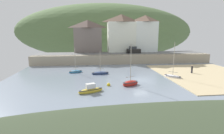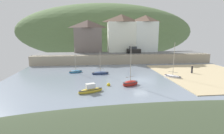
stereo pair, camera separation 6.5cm
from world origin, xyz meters
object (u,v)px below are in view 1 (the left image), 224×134
at_px(motorboat_with_cabin, 91,90).
at_px(sailboat_far_left, 130,83).
at_px(waterfront_building_left, 88,36).
at_px(sailboat_tall_mast, 76,71).
at_px(fishing_boat_green, 173,76).
at_px(parked_car_near_slipway, 133,50).
at_px(person_on_slipway, 192,69).
at_px(waterfront_building_right, 145,33).
at_px(waterfront_building_centre, 121,33).
at_px(sailboat_white_hull, 100,73).
at_px(mooring_buoy, 109,85).

relative_size(motorboat_with_cabin, sailboat_far_left, 0.56).
bearing_deg(waterfront_building_left, sailboat_tall_mast, -97.77).
xyz_separation_m(fishing_boat_green, parked_car_near_slipway, (-2.74, 19.94, 2.94)).
bearing_deg(sailboat_far_left, parked_car_near_slipway, 48.14).
relative_size(fishing_boat_green, person_on_slipway, 4.10).
bearing_deg(parked_car_near_slipway, waterfront_building_right, 48.72).
bearing_deg(waterfront_building_centre, sailboat_far_left, -96.61).
relative_size(waterfront_building_left, person_on_slipway, 5.88).
xyz_separation_m(waterfront_building_centre, waterfront_building_right, (7.46, 0.00, -0.09)).
relative_size(sailboat_white_hull, motorboat_with_cabin, 1.28).
distance_m(waterfront_building_centre, motorboat_with_cabin, 33.36).
bearing_deg(person_on_slipway, sailboat_white_hull, 175.15).
bearing_deg(person_on_slipway, waterfront_building_right, 99.16).
bearing_deg(waterfront_building_right, sailboat_tall_mast, -138.27).
bearing_deg(sailboat_far_left, sailboat_white_hull, 89.96).
xyz_separation_m(sailboat_tall_mast, mooring_buoy, (5.92, -10.20, -0.07)).
bearing_deg(waterfront_building_right, waterfront_building_left, 180.00).
xyz_separation_m(sailboat_tall_mast, parked_car_near_slipway, (15.41, 13.41, 2.96)).
bearing_deg(waterfront_building_centre, waterfront_building_left, 180.00).
bearing_deg(person_on_slipway, sailboat_tall_mast, 171.24).
distance_m(sailboat_white_hull, mooring_buoy, 8.19).
xyz_separation_m(waterfront_building_right, fishing_boat_green, (-1.94, -24.44, -7.77)).
distance_m(sailboat_white_hull, parked_car_near_slipway, 18.86).
xyz_separation_m(waterfront_building_right, parked_car_near_slipway, (-4.68, -4.50, -4.83)).
bearing_deg(waterfront_building_right, fishing_boat_green, -94.55).
bearing_deg(waterfront_building_right, sailboat_far_left, -110.80).
bearing_deg(parked_car_near_slipway, fishing_boat_green, -77.34).
xyz_separation_m(sailboat_far_left, mooring_buoy, (-3.44, 0.14, -0.16)).
bearing_deg(mooring_buoy, person_on_slipway, 20.42).
height_order(waterfront_building_right, sailboat_white_hull, waterfront_building_right).
distance_m(parked_car_near_slipway, person_on_slipway, 19.03).
distance_m(waterfront_building_centre, sailboat_white_hull, 22.78).
xyz_separation_m(sailboat_white_hull, parked_car_near_slipway, (10.37, 15.47, 2.97)).
bearing_deg(fishing_boat_green, waterfront_building_right, 135.20).
height_order(waterfront_building_right, sailboat_far_left, waterfront_building_right).
bearing_deg(fishing_boat_green, motorboat_with_cabin, -106.55).
height_order(motorboat_with_cabin, person_on_slipway, person_on_slipway).
relative_size(waterfront_building_left, parked_car_near_slipway, 2.25).
distance_m(motorboat_with_cabin, parked_car_near_slipway, 29.37).
height_order(waterfront_building_centre, mooring_buoy, waterfront_building_centre).
height_order(waterfront_building_centre, motorboat_with_cabin, waterfront_building_centre).
bearing_deg(waterfront_building_centre, motorboat_with_cabin, -107.01).
bearing_deg(motorboat_with_cabin, fishing_boat_green, 1.80).
bearing_deg(sailboat_far_left, fishing_boat_green, -4.09).
height_order(motorboat_with_cabin, sailboat_tall_mast, sailboat_tall_mast).
bearing_deg(motorboat_with_cabin, sailboat_white_hull, 58.30).
xyz_separation_m(waterfront_building_left, sailboat_tall_mast, (-2.44, -17.91, -7.02)).
bearing_deg(motorboat_with_cabin, parked_car_near_slipway, 43.26).
bearing_deg(parked_car_near_slipway, waterfront_building_centre, 126.54).
bearing_deg(waterfront_building_centre, parked_car_near_slipway, -58.30).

